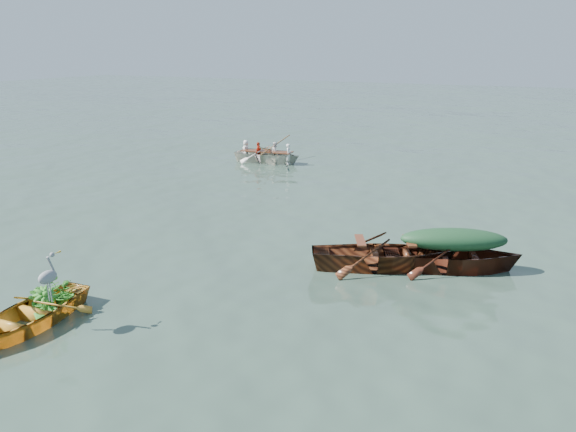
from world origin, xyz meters
name	(u,v)px	position (x,y,z in m)	size (l,w,h in m)	color
ground	(223,271)	(0.00, 0.00, 0.00)	(140.00, 140.00, 0.00)	#364C3E
yellow_dinghy	(30,326)	(-1.79, -3.95, 0.00)	(1.45, 3.36, 0.92)	orange
green_tarp_boat	(451,270)	(4.83, 2.41, 0.00)	(1.40, 4.49, 1.06)	#441910
open_wooden_boat	(383,269)	(3.36, 1.80, 0.00)	(1.48, 4.76, 1.13)	brown
rowed_boat	(267,163)	(-5.12, 11.70, 0.00)	(1.29, 4.30, 1.03)	white
green_tarp_cover	(454,239)	(4.83, 2.41, 0.79)	(0.77, 2.47, 0.52)	#193F1E
thwart_benches	(385,245)	(3.36, 1.80, 0.59)	(0.89, 2.38, 0.04)	#552613
heron	(49,285)	(-1.24, -3.86, 0.92)	(0.28, 0.40, 0.92)	gray
dinghy_weeds	(48,279)	(-1.80, -3.40, 0.76)	(0.70, 0.90, 0.60)	#2C6B1C
rowers	(267,143)	(-5.12, 11.70, 0.89)	(1.16, 3.01, 0.76)	silver
oars	(267,151)	(-5.12, 11.70, 0.54)	(2.60, 0.60, 0.06)	brown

